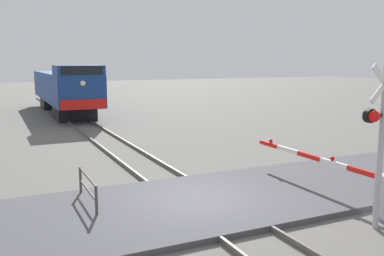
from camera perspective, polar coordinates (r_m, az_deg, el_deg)
ground_plane at (r=12.41m, az=1.10°, el=-10.34°), size 160.00×160.00×0.00m
rail_track_left at (r=12.10m, az=-2.00°, el=-10.48°), size 0.08×80.00×0.15m
rail_track_right at (r=12.70m, az=4.04°, el=-9.54°), size 0.08×80.00×0.15m
road_surface at (r=12.38m, az=1.10°, el=-9.99°), size 36.00×4.99×0.16m
locomotive at (r=35.09m, az=-16.83°, el=5.10°), size 3.08×15.64×3.86m
crossing_signal at (r=11.10m, az=24.39°, el=0.01°), size 1.18×0.33×4.07m
crossing_gate at (r=12.81m, az=21.68°, el=-6.60°), size 0.36×6.22×1.28m
guard_railing at (r=12.34m, az=-13.91°, el=-7.75°), size 0.08×2.21×0.95m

